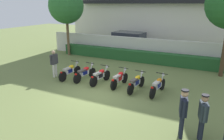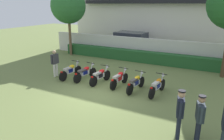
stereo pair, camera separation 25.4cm
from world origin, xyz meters
name	(u,v)px [view 1 (the left image)]	position (x,y,z in m)	size (l,w,h in m)	color
ground	(96,95)	(0.00, 0.00, 0.00)	(60.00, 60.00, 0.00)	olive
building	(166,4)	(0.00, 14.28, 4.24)	(18.38, 6.50, 8.48)	silver
compound_wall	(145,49)	(0.00, 7.71, 0.87)	(17.46, 0.30, 1.74)	silver
hedge_row	(142,57)	(0.00, 7.01, 0.42)	(13.97, 0.70, 0.84)	#235628
parked_car	(130,43)	(-1.94, 9.50, 0.94)	(4.65, 2.40, 1.89)	#9EA3A8
tree_near_inspector	(66,6)	(-6.50, 6.47, 4.11)	(2.89, 2.89, 5.57)	brown
motorcycle_in_row_0	(70,71)	(-2.64, 1.49, 0.45)	(0.60, 1.94, 0.95)	black
motorcycle_in_row_1	(85,73)	(-1.66, 1.60, 0.44)	(0.60, 1.91, 0.94)	black
motorcycle_in_row_2	(100,76)	(-0.58, 1.51, 0.45)	(0.60, 1.83, 0.95)	black
motorcycle_in_row_3	(119,79)	(0.56, 1.59, 0.44)	(0.60, 1.78, 0.94)	black
motorcycle_in_row_4	(136,83)	(1.58, 1.42, 0.44)	(0.60, 1.83, 0.95)	black
motorcycle_in_row_5	(158,85)	(2.68, 1.49, 0.45)	(0.60, 1.89, 0.96)	black
inspector_person	(54,61)	(-3.64, 1.30, 0.97)	(0.22, 0.67, 1.64)	silver
officer_0	(183,109)	(4.30, -1.68, 1.01)	(0.32, 0.66, 1.70)	black
officer_1	(203,114)	(4.89, -1.64, 0.96)	(0.32, 0.64, 1.63)	black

